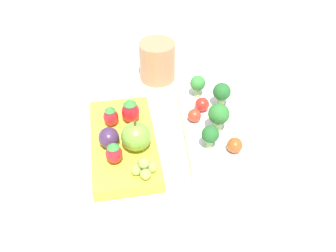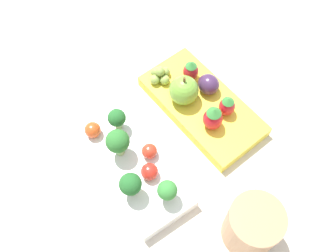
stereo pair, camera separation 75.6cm
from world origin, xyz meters
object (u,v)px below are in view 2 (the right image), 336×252
broccoli_floret_1 (167,191)px  bento_box_fruit (202,106)px  bento_box_savoury (131,162)px  strawberry_0 (227,106)px  broccoli_floret_2 (118,142)px  plum (209,84)px  cherry_tomato_1 (148,150)px  strawberry_1 (213,118)px  apple (184,90)px  grape_cluster (160,75)px  drinking_cup (252,226)px  cherry_tomato_2 (93,130)px  cherry_tomato_0 (149,172)px  broccoli_floret_0 (117,118)px  strawberry_2 (191,70)px  broccoli_floret_3 (130,185)px

broccoli_floret_1 → bento_box_fruit: bearing=-62.6°
bento_box_savoury → bento_box_fruit: bearing=-90.7°
bento_box_fruit → strawberry_0: 0.05m
broccoli_floret_2 → plum: size_ratio=1.48×
broccoli_floret_1 → cherry_tomato_1: 0.08m
broccoli_floret_2 → plum: 0.19m
broccoli_floret_2 → strawberry_1: size_ratio=1.14×
bento_box_fruit → cherry_tomato_1: bearing=94.1°
cherry_tomato_1 → strawberry_0: 0.15m
apple → plum: bearing=-110.8°
broccoli_floret_1 → apple: size_ratio=0.77×
broccoli_floret_2 → strawberry_1: broccoli_floret_2 is taller
apple → grape_cluster: bearing=0.9°
broccoli_floret_1 → plum: bearing=-63.0°
bento_box_savoury → drinking_cup: bearing=-165.0°
broccoli_floret_1 → bento_box_savoury: bearing=-0.0°
cherry_tomato_2 → broccoli_floret_1: bearing=-175.0°
bento_box_fruit → broccoli_floret_1: size_ratio=5.14×
grape_cluster → drinking_cup: drinking_cup is taller
bento_box_savoury → apple: 0.15m
apple → drinking_cup: 0.24m
cherry_tomato_2 → strawberry_0: 0.22m
bento_box_savoury → cherry_tomato_1: cherry_tomato_1 is taller
broccoli_floret_1 → broccoli_floret_2: bearing=2.0°
cherry_tomato_0 → drinking_cup: size_ratio=0.31×
cherry_tomato_0 → plum: 0.18m
strawberry_0 → bento_box_fruit: bearing=19.0°
broccoli_floret_2 → bento_box_fruit: bearing=-97.8°
cherry_tomato_0 → cherry_tomato_2: bearing=9.2°
broccoli_floret_0 → strawberry_0: bearing=-123.6°
broccoli_floret_1 → apple: bearing=-51.9°
apple → broccoli_floret_1: bearing=128.1°
broccoli_floret_2 → strawberry_0: size_ratio=1.37×
broccoli_floret_1 → broccoli_floret_2: (0.10, 0.00, 0.01)m
strawberry_1 → strawberry_2: bearing=-24.7°
plum → broccoli_floret_2: bearing=86.6°
broccoli_floret_1 → plum: size_ratio=1.18×
apple → plum: 0.05m
cherry_tomato_2 → drinking_cup: drinking_cup is taller
broccoli_floret_0 → broccoli_floret_1: bearing=170.6°
broccoli_floret_3 → cherry_tomato_0: 0.04m
strawberry_1 → broccoli_floret_1: bearing=106.3°
broccoli_floret_2 → broccoli_floret_3: size_ratio=1.12×
strawberry_2 → bento_box_savoury: bearing=105.2°
strawberry_2 → plum: size_ratio=1.09×
bento_box_savoury → drinking_cup: size_ratio=2.85×
plum → bento_box_fruit: bearing=114.4°
broccoli_floret_3 → plum: bearing=-76.5°
strawberry_0 → grape_cluster: size_ratio=0.98×
broccoli_floret_1 → apple: apple is taller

